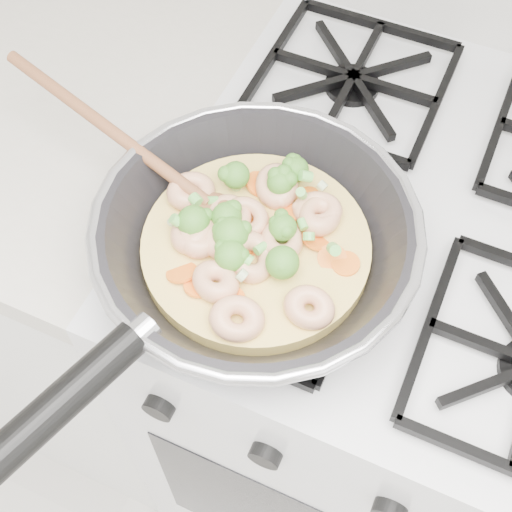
% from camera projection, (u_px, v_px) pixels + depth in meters
% --- Properties ---
extents(stove, '(0.60, 0.60, 0.92)m').
position_uv_depth(stove, '(375.00, 366.00, 1.17)').
color(stove, silver).
rests_on(stove, ground).
extents(skillet, '(0.51, 0.50, 0.09)m').
position_uv_depth(skillet, '(251.00, 241.00, 0.70)').
color(skillet, black).
rests_on(skillet, stove).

